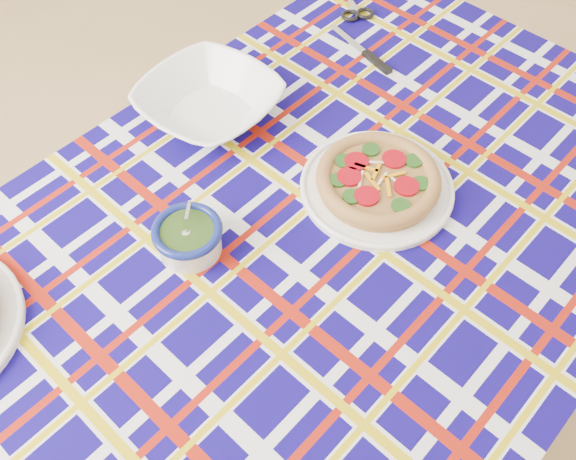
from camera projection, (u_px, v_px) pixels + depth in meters
name	position (u px, v px, depth m)	size (l,w,h in m)	color
floor	(304.00, 310.00, 1.88)	(4.00, 4.00, 0.00)	tan
dining_table	(306.00, 261.00, 1.18)	(1.82, 1.53, 0.73)	brown
tablecloth	(306.00, 254.00, 1.16)	(1.59, 1.00, 0.10)	#0D055D
main_focaccia_plate	(378.00, 180.00, 1.17)	(0.29, 0.29, 0.06)	olive
pesto_bowl	(188.00, 236.00, 1.08)	(0.12, 0.12, 0.07)	black
serving_bowl	(209.00, 102.00, 1.28)	(0.27, 0.27, 0.07)	white
table_knife	(350.00, 40.00, 1.45)	(0.22, 0.02, 0.01)	silver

